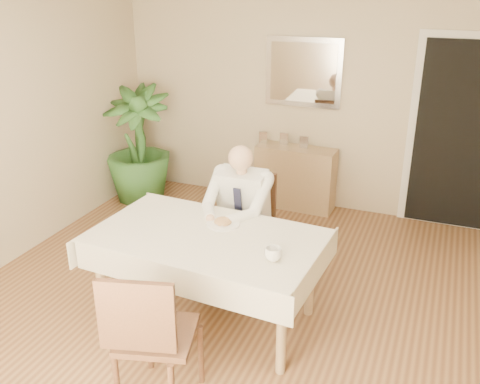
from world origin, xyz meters
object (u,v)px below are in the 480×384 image
at_px(potted_palm, 138,145).
at_px(seated_man, 236,212).
at_px(coffee_mug, 273,254).
at_px(chair_near, 149,332).
at_px(sideboard, 295,178).
at_px(chair_far, 248,217).
at_px(dining_table, 207,245).

bearing_deg(potted_palm, seated_man, -36.70).
bearing_deg(coffee_mug, potted_palm, 138.46).
xyz_separation_m(chair_near, coffee_mug, (0.52, 0.77, 0.25)).
bearing_deg(seated_man, coffee_mug, -52.82).
relative_size(seated_man, coffee_mug, 10.48).
distance_m(coffee_mug, sideboard, 2.68).
bearing_deg(chair_far, dining_table, -90.00).
bearing_deg(seated_man, chair_far, 90.00).
xyz_separation_m(chair_near, potted_palm, (-1.85, 2.88, 0.14)).
bearing_deg(chair_near, chair_far, 76.62).
xyz_separation_m(chair_near, seated_man, (-0.06, 1.54, 0.14)).
xyz_separation_m(dining_table, potted_palm, (-1.80, 1.93, 0.02)).
height_order(dining_table, potted_palm, potted_palm).
xyz_separation_m(chair_far, potted_palm, (-1.80, 1.05, 0.17)).
bearing_deg(sideboard, dining_table, -88.22).
bearing_deg(dining_table, coffee_mug, -13.09).
xyz_separation_m(dining_table, coffee_mug, (0.58, -0.18, 0.13)).
relative_size(chair_far, sideboard, 1.02).
xyz_separation_m(dining_table, chair_far, (0.00, 0.88, -0.15)).
height_order(sideboard, potted_palm, potted_palm).
xyz_separation_m(chair_far, coffee_mug, (0.58, -1.06, 0.28)).
distance_m(chair_near, seated_man, 1.55).
height_order(seated_man, potted_palm, potted_palm).
bearing_deg(coffee_mug, seated_man, 127.18).
bearing_deg(chair_far, seated_man, -90.00).
bearing_deg(coffee_mug, dining_table, 163.17).
relative_size(dining_table, seated_man, 1.43).
bearing_deg(potted_palm, coffee_mug, -41.54).
relative_size(chair_near, seated_man, 0.78).
bearing_deg(dining_table, sideboard, 93.70).
height_order(seated_man, coffee_mug, seated_man).
height_order(dining_table, coffee_mug, coffee_mug).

